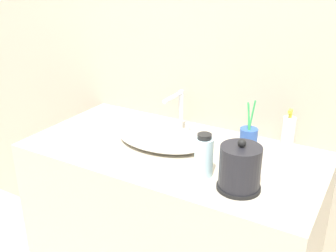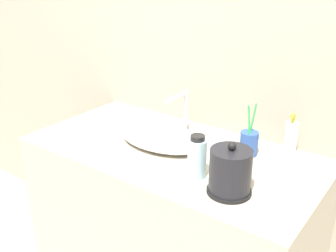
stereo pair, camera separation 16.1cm
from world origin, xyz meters
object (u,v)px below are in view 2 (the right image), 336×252
Objects in this scene: faucet at (184,110)px; lotion_bottle at (291,139)px; electric_kettle at (230,173)px; toothbrush_cup at (249,142)px; shampoo_bottle at (197,157)px.

faucet is 1.07× the size of lotion_bottle.
electric_kettle is at bearing -38.82° from faucet.
toothbrush_cup reaches higher than electric_kettle.
electric_kettle is 0.39m from lotion_bottle.
lotion_bottle is (0.14, 0.09, 0.02)m from toothbrush_cup.
faucet is 1.02× the size of electric_kettle.
electric_kettle is at bearing -9.80° from shampoo_bottle.
faucet reaches higher than lotion_bottle.
electric_kettle is at bearing -76.10° from toothbrush_cup.
toothbrush_cup reaches higher than shampoo_bottle.
shampoo_bottle is at bearing -104.45° from toothbrush_cup.
faucet is 0.88× the size of toothbrush_cup.
toothbrush_cup is (0.34, -0.03, -0.06)m from faucet.
lotion_bottle is 0.42m from shampoo_bottle.
lotion_bottle reaches higher than shampoo_bottle.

